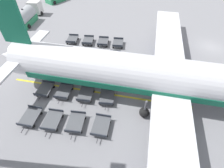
{
  "coord_description": "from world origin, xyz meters",
  "views": [
    {
      "loc": [
        27.93,
        -14.27,
        16.91
      ],
      "look_at": [
        12.84,
        -15.96,
        1.78
      ],
      "focal_mm": 28.0,
      "sensor_mm": 36.0,
      "label": 1
    }
  ],
  "objects_px": {
    "baggage_dolly_row_mid_a_col_e": "(52,120)",
    "baggage_dolly_row_mid_b_col_d": "(86,94)",
    "fuel_tanker_primary": "(27,15)",
    "airplane": "(181,80)",
    "baggage_dolly_row_near_col_e": "(30,117)",
    "baggage_dolly_row_mid_a_col_a": "(88,41)",
    "baggage_dolly_row_near_col_a": "(72,40)",
    "baggage_dolly_row_near_col_b": "(66,53)",
    "baggage_dolly_row_mid_b_col_a": "(103,42)",
    "baggage_dolly_row_mid_b_col_c": "(91,73)",
    "baggage_dolly_row_far_col_c": "(111,74)",
    "baggage_dolly_row_mid_b_col_b": "(98,56)",
    "baggage_dolly_row_far_col_a": "(118,43)",
    "baggage_dolly_row_mid_a_col_c": "(75,71)",
    "baggage_dolly_row_far_col_e": "(101,126)",
    "baggage_dolly_row_mid_a_col_b": "(82,54)",
    "baggage_dolly_row_near_col_c": "(56,70)",
    "baggage_dolly_row_mid_a_col_d": "(64,91)",
    "baggage_dolly_row_far_col_d": "(107,97)",
    "baggage_dolly_row_mid_b_col_e": "(76,123)",
    "baggage_dolly_row_near_col_d": "(45,89)",
    "baggage_dolly_row_far_col_b": "(114,57)"
  },
  "relations": [
    {
      "from": "baggage_dolly_row_near_col_a",
      "to": "baggage_dolly_row_far_col_a",
      "type": "height_order",
      "value": "same"
    },
    {
      "from": "baggage_dolly_row_mid_a_col_c",
      "to": "baggage_dolly_row_far_col_e",
      "type": "xyz_separation_m",
      "value": [
        8.56,
        5.16,
        0.0
      ]
    },
    {
      "from": "baggage_dolly_row_near_col_b",
      "to": "baggage_dolly_row_far_col_c",
      "type": "height_order",
      "value": "same"
    },
    {
      "from": "baggage_dolly_row_far_col_c",
      "to": "baggage_dolly_row_far_col_e",
      "type": "xyz_separation_m",
      "value": [
        8.48,
        -0.09,
        0.0
      ]
    },
    {
      "from": "baggage_dolly_row_far_col_e",
      "to": "baggage_dolly_row_mid_a_col_b",
      "type": "bearing_deg",
      "value": -157.94
    },
    {
      "from": "baggage_dolly_row_near_col_b",
      "to": "baggage_dolly_row_near_col_a",
      "type": "bearing_deg",
      "value": -179.27
    },
    {
      "from": "baggage_dolly_row_far_col_b",
      "to": "baggage_dolly_row_far_col_d",
      "type": "bearing_deg",
      "value": -0.4
    },
    {
      "from": "baggage_dolly_row_mid_a_col_d",
      "to": "baggage_dolly_row_mid_b_col_a",
      "type": "bearing_deg",
      "value": 165.21
    },
    {
      "from": "baggage_dolly_row_near_col_b",
      "to": "baggage_dolly_row_near_col_e",
      "type": "height_order",
      "value": "same"
    },
    {
      "from": "baggage_dolly_row_near_col_e",
      "to": "baggage_dolly_row_mid_b_col_b",
      "type": "xyz_separation_m",
      "value": [
        -12.26,
        5.53,
        0.0
      ]
    },
    {
      "from": "baggage_dolly_row_mid_a_col_e",
      "to": "baggage_dolly_row_mid_b_col_d",
      "type": "distance_m",
      "value": 5.07
    },
    {
      "from": "baggage_dolly_row_mid_b_col_c",
      "to": "airplane",
      "type": "bearing_deg",
      "value": 73.02
    },
    {
      "from": "baggage_dolly_row_near_col_e",
      "to": "baggage_dolly_row_mid_a_col_a",
      "type": "bearing_deg",
      "value": 169.5
    },
    {
      "from": "baggage_dolly_row_far_col_d",
      "to": "baggage_dolly_row_far_col_e",
      "type": "relative_size",
      "value": 0.99
    },
    {
      "from": "baggage_dolly_row_near_col_d",
      "to": "baggage_dolly_row_far_col_e",
      "type": "xyz_separation_m",
      "value": [
        4.55,
        8.07,
        0.0
      ]
    },
    {
      "from": "fuel_tanker_primary",
      "to": "baggage_dolly_row_far_col_d",
      "type": "relative_size",
      "value": 2.69
    },
    {
      "from": "baggage_dolly_row_mid_a_col_b",
      "to": "baggage_dolly_row_mid_b_col_a",
      "type": "distance_m",
      "value": 4.89
    },
    {
      "from": "baggage_dolly_row_mid_b_col_b",
      "to": "baggage_dolly_row_mid_b_col_c",
      "type": "relative_size",
      "value": 0.98
    },
    {
      "from": "airplane",
      "to": "baggage_dolly_row_near_col_e",
      "type": "relative_size",
      "value": 14.02
    },
    {
      "from": "baggage_dolly_row_mid_a_col_b",
      "to": "baggage_dolly_row_far_col_e",
      "type": "height_order",
      "value": "same"
    },
    {
      "from": "baggage_dolly_row_near_col_b",
      "to": "baggage_dolly_row_near_col_e",
      "type": "bearing_deg",
      "value": -1.16
    },
    {
      "from": "fuel_tanker_primary",
      "to": "baggage_dolly_row_near_col_a",
      "type": "relative_size",
      "value": 2.68
    },
    {
      "from": "baggage_dolly_row_mid_a_col_d",
      "to": "baggage_dolly_row_far_col_c",
      "type": "distance_m",
      "value": 6.89
    },
    {
      "from": "baggage_dolly_row_near_col_a",
      "to": "baggage_dolly_row_mid_b_col_d",
      "type": "bearing_deg",
      "value": 22.5
    },
    {
      "from": "baggage_dolly_row_near_col_a",
      "to": "airplane",
      "type": "bearing_deg",
      "value": 53.7
    },
    {
      "from": "baggage_dolly_row_mid_a_col_a",
      "to": "baggage_dolly_row_mid_b_col_a",
      "type": "xyz_separation_m",
      "value": [
        0.11,
        2.71,
        0.0
      ]
    },
    {
      "from": "baggage_dolly_row_near_col_c",
      "to": "baggage_dolly_row_far_col_a",
      "type": "distance_m",
      "value": 11.6
    },
    {
      "from": "baggage_dolly_row_near_col_b",
      "to": "baggage_dolly_row_near_col_e",
      "type": "xyz_separation_m",
      "value": [
        12.43,
        -0.25,
        0.0
      ]
    },
    {
      "from": "baggage_dolly_row_near_col_a",
      "to": "baggage_dolly_row_near_col_b",
      "type": "height_order",
      "value": "same"
    },
    {
      "from": "baggage_dolly_row_near_col_a",
      "to": "baggage_dolly_row_near_col_c",
      "type": "relative_size",
      "value": 1.0
    },
    {
      "from": "baggage_dolly_row_near_col_c",
      "to": "baggage_dolly_row_mid_a_col_e",
      "type": "relative_size",
      "value": 1.0
    },
    {
      "from": "baggage_dolly_row_mid_b_col_a",
      "to": "baggage_dolly_row_mid_b_col_c",
      "type": "bearing_deg",
      "value": -3.0
    },
    {
      "from": "fuel_tanker_primary",
      "to": "airplane",
      "type": "bearing_deg",
      "value": 55.82
    },
    {
      "from": "baggage_dolly_row_mid_b_col_c",
      "to": "baggage_dolly_row_far_col_c",
      "type": "xyz_separation_m",
      "value": [
        -0.09,
        2.81,
        0.0
      ]
    },
    {
      "from": "airplane",
      "to": "baggage_dolly_row_near_col_e",
      "type": "xyz_separation_m",
      "value": [
        4.71,
        -16.49,
        -2.99
      ]
    },
    {
      "from": "airplane",
      "to": "baggage_dolly_row_mid_a_col_c",
      "type": "relative_size",
      "value": 14.18
    },
    {
      "from": "baggage_dolly_row_mid_b_col_e",
      "to": "baggage_dolly_row_far_col_a",
      "type": "bearing_deg",
      "value": 169.08
    },
    {
      "from": "baggage_dolly_row_near_col_a",
      "to": "baggage_dolly_row_far_col_c",
      "type": "bearing_deg",
      "value": 43.2
    },
    {
      "from": "baggage_dolly_row_far_col_a",
      "to": "baggage_dolly_row_far_col_c",
      "type": "height_order",
      "value": "same"
    },
    {
      "from": "baggage_dolly_row_near_col_b",
      "to": "baggage_dolly_row_mid_a_col_b",
      "type": "bearing_deg",
      "value": 92.45
    },
    {
      "from": "baggage_dolly_row_mid_b_col_d",
      "to": "baggage_dolly_row_far_col_c",
      "type": "bearing_deg",
      "value": 146.78
    },
    {
      "from": "baggage_dolly_row_near_col_a",
      "to": "baggage_dolly_row_mid_a_col_a",
      "type": "distance_m",
      "value": 2.88
    },
    {
      "from": "baggage_dolly_row_near_col_b",
      "to": "baggage_dolly_row_mid_b_col_d",
      "type": "relative_size",
      "value": 1.0
    },
    {
      "from": "baggage_dolly_row_mid_a_col_c",
      "to": "baggage_dolly_row_far_col_d",
      "type": "height_order",
      "value": "same"
    },
    {
      "from": "baggage_dolly_row_near_col_b",
      "to": "baggage_dolly_row_mid_b_col_d",
      "type": "distance_m",
      "value": 9.85
    },
    {
      "from": "baggage_dolly_row_mid_a_col_c",
      "to": "baggage_dolly_row_far_col_c",
      "type": "distance_m",
      "value": 5.25
    },
    {
      "from": "baggage_dolly_row_mid_b_col_e",
      "to": "baggage_dolly_row_far_col_d",
      "type": "distance_m",
      "value": 4.96
    },
    {
      "from": "baggage_dolly_row_mid_a_col_a",
      "to": "baggage_dolly_row_far_col_a",
      "type": "distance_m",
      "value": 5.37
    },
    {
      "from": "baggage_dolly_row_mid_a_col_a",
      "to": "baggage_dolly_row_mid_b_col_a",
      "type": "relative_size",
      "value": 1.0
    },
    {
      "from": "baggage_dolly_row_mid_a_col_c",
      "to": "baggage_dolly_row_near_col_d",
      "type": "bearing_deg",
      "value": -36.05
    }
  ]
}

